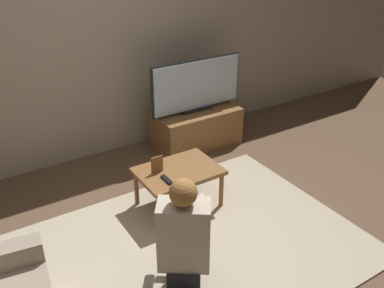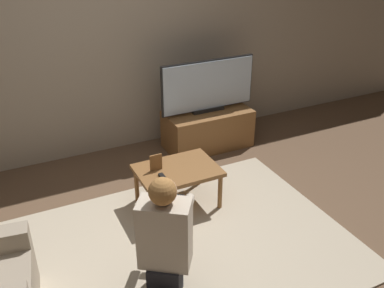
# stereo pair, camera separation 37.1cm
# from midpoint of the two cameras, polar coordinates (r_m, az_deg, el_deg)

# --- Properties ---
(ground_plane) EXTENTS (10.00, 10.00, 0.00)m
(ground_plane) POSITION_cam_midpoint_polar(r_m,az_deg,el_deg) (3.47, -4.12, -14.28)
(ground_plane) COLOR brown
(wall_back) EXTENTS (10.00, 0.06, 2.60)m
(wall_back) POSITION_cam_midpoint_polar(r_m,az_deg,el_deg) (4.51, -16.89, 13.47)
(wall_back) COLOR tan
(wall_back) RESTS_ON ground_plane
(rug) EXTENTS (2.79, 1.94, 0.02)m
(rug) POSITION_cam_midpoint_polar(r_m,az_deg,el_deg) (3.46, -4.13, -14.18)
(rug) COLOR #BCAD93
(rug) RESTS_ON ground_plane
(tv_stand) EXTENTS (0.96, 0.49, 0.44)m
(tv_stand) POSITION_cam_midpoint_polar(r_m,az_deg,el_deg) (4.86, -1.56, 2.06)
(tv_stand) COLOR brown
(tv_stand) RESTS_ON ground_plane
(tv) EXTENTS (1.09, 0.08, 0.58)m
(tv) POSITION_cam_midpoint_polar(r_m,az_deg,el_deg) (4.67, -1.66, 7.77)
(tv) COLOR black
(tv) RESTS_ON tv_stand
(coffee_table) EXTENTS (0.71, 0.51, 0.39)m
(coffee_table) POSITION_cam_midpoint_polar(r_m,az_deg,el_deg) (3.76, -4.64, -4.10)
(coffee_table) COLOR brown
(coffee_table) RESTS_ON ground_plane
(person_kneeling) EXTENTS (0.64, 0.77, 0.92)m
(person_kneeling) POSITION_cam_midpoint_polar(r_m,az_deg,el_deg) (2.85, -4.92, -13.01)
(person_kneeling) COLOR #232328
(person_kneeling) RESTS_ON rug
(picture_frame) EXTENTS (0.11, 0.01, 0.15)m
(picture_frame) POSITION_cam_midpoint_polar(r_m,az_deg,el_deg) (3.69, -7.56, -2.79)
(picture_frame) COLOR brown
(picture_frame) RESTS_ON coffee_table
(remote) EXTENTS (0.04, 0.15, 0.02)m
(remote) POSITION_cam_midpoint_polar(r_m,az_deg,el_deg) (3.59, -6.35, -4.83)
(remote) COLOR black
(remote) RESTS_ON coffee_table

